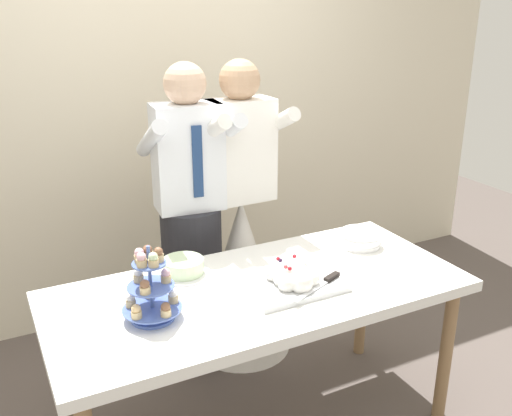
{
  "coord_description": "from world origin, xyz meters",
  "views": [
    {
      "loc": [
        -1.0,
        -1.94,
        1.94
      ],
      "look_at": [
        0.06,
        0.15,
        1.07
      ],
      "focal_mm": 40.1,
      "sensor_mm": 36.0,
      "label": 1
    }
  ],
  "objects_px": {
    "dessert_table": "(259,302)",
    "round_cake": "(183,268)",
    "main_cake_tray": "(292,278)",
    "person_bride": "(241,256)",
    "cupcake_stand": "(151,289)",
    "plate_stack": "(361,238)",
    "person_groom": "(191,238)"
  },
  "relations": [
    {
      "from": "dessert_table",
      "to": "plate_stack",
      "type": "relative_size",
      "value": 8.77
    },
    {
      "from": "plate_stack",
      "to": "cupcake_stand",
      "type": "bearing_deg",
      "value": -169.94
    },
    {
      "from": "dessert_table",
      "to": "person_bride",
      "type": "height_order",
      "value": "person_bride"
    },
    {
      "from": "dessert_table",
      "to": "cupcake_stand",
      "type": "xyz_separation_m",
      "value": [
        -0.49,
        -0.05,
        0.2
      ]
    },
    {
      "from": "dessert_table",
      "to": "round_cake",
      "type": "xyz_separation_m",
      "value": [
        -0.25,
        0.25,
        0.11
      ]
    },
    {
      "from": "cupcake_stand",
      "to": "round_cake",
      "type": "relative_size",
      "value": 1.27
    },
    {
      "from": "cupcake_stand",
      "to": "round_cake",
      "type": "xyz_separation_m",
      "value": [
        0.24,
        0.3,
        -0.09
      ]
    },
    {
      "from": "dessert_table",
      "to": "plate_stack",
      "type": "xyz_separation_m",
      "value": [
        0.65,
        0.16,
        0.11
      ]
    },
    {
      "from": "round_cake",
      "to": "person_groom",
      "type": "distance_m",
      "value": 0.48
    },
    {
      "from": "round_cake",
      "to": "person_bride",
      "type": "relative_size",
      "value": 0.14
    },
    {
      "from": "main_cake_tray",
      "to": "person_groom",
      "type": "xyz_separation_m",
      "value": [
        -0.17,
        0.75,
        -0.07
      ]
    },
    {
      "from": "dessert_table",
      "to": "plate_stack",
      "type": "height_order",
      "value": "plate_stack"
    },
    {
      "from": "person_bride",
      "to": "dessert_table",
      "type": "bearing_deg",
      "value": -109.38
    },
    {
      "from": "main_cake_tray",
      "to": "round_cake",
      "type": "xyz_separation_m",
      "value": [
        -0.38,
        0.32,
        -0.01
      ]
    },
    {
      "from": "main_cake_tray",
      "to": "person_bride",
      "type": "distance_m",
      "value": 0.8
    },
    {
      "from": "cupcake_stand",
      "to": "main_cake_tray",
      "type": "height_order",
      "value": "cupcake_stand"
    },
    {
      "from": "main_cake_tray",
      "to": "round_cake",
      "type": "relative_size",
      "value": 1.77
    },
    {
      "from": "plate_stack",
      "to": "person_groom",
      "type": "distance_m",
      "value": 0.88
    },
    {
      "from": "person_bride",
      "to": "plate_stack",
      "type": "bearing_deg",
      "value": -52.74
    },
    {
      "from": "main_cake_tray",
      "to": "person_groom",
      "type": "bearing_deg",
      "value": 103.09
    },
    {
      "from": "cupcake_stand",
      "to": "plate_stack",
      "type": "distance_m",
      "value": 1.16
    },
    {
      "from": "dessert_table",
      "to": "main_cake_tray",
      "type": "relative_size",
      "value": 4.23
    },
    {
      "from": "cupcake_stand",
      "to": "round_cake",
      "type": "distance_m",
      "value": 0.39
    },
    {
      "from": "person_bride",
      "to": "person_groom",
      "type": "bearing_deg",
      "value": -179.3
    },
    {
      "from": "dessert_table",
      "to": "cupcake_stand",
      "type": "relative_size",
      "value": 5.9
    },
    {
      "from": "plate_stack",
      "to": "person_groom",
      "type": "height_order",
      "value": "person_groom"
    },
    {
      "from": "person_groom",
      "to": "round_cake",
      "type": "bearing_deg",
      "value": -114.95
    },
    {
      "from": "dessert_table",
      "to": "person_bride",
      "type": "relative_size",
      "value": 1.08
    },
    {
      "from": "main_cake_tray",
      "to": "round_cake",
      "type": "bearing_deg",
      "value": 139.86
    },
    {
      "from": "dessert_table",
      "to": "cupcake_stand",
      "type": "distance_m",
      "value": 0.53
    },
    {
      "from": "dessert_table",
      "to": "main_cake_tray",
      "type": "distance_m",
      "value": 0.18
    },
    {
      "from": "dessert_table",
      "to": "round_cake",
      "type": "height_order",
      "value": "round_cake"
    }
  ]
}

